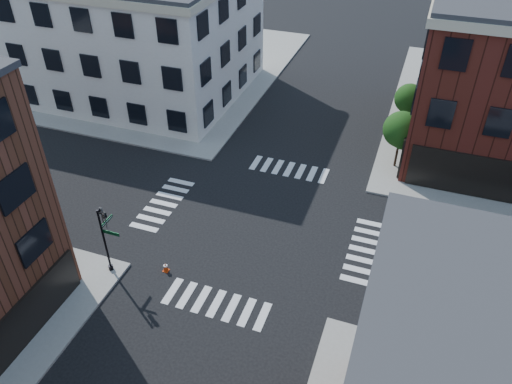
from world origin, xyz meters
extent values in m
plane|color=black|center=(0.00, 0.00, 0.00)|extent=(120.00, 120.00, 0.00)
cube|color=gray|center=(-21.00, 21.00, 0.07)|extent=(30.00, 30.00, 0.15)
cube|color=silver|center=(-19.00, 16.00, 5.50)|extent=(22.00, 16.00, 11.00)
cylinder|color=black|center=(7.50, 10.00, 0.89)|extent=(0.18, 0.18, 1.47)
cylinder|color=black|center=(7.50, 10.00, 1.62)|extent=(0.12, 0.12, 1.47)
sphere|color=black|center=(7.50, 10.00, 3.30)|extent=(2.69, 2.69, 2.69)
sphere|color=black|center=(7.75, 9.90, 2.75)|extent=(1.85, 1.85, 1.85)
cylinder|color=black|center=(7.50, 16.00, 0.81)|extent=(0.18, 0.18, 1.33)
cylinder|color=black|center=(7.50, 16.00, 1.48)|extent=(0.12, 0.12, 1.33)
sphere|color=black|center=(7.50, 16.00, 3.00)|extent=(2.43, 2.43, 2.43)
sphere|color=black|center=(7.75, 15.90, 2.51)|extent=(1.67, 1.67, 1.67)
cylinder|color=black|center=(-6.80, -6.80, 2.30)|extent=(0.12, 0.12, 4.60)
cylinder|color=black|center=(-6.80, -6.80, 0.30)|extent=(0.28, 0.28, 0.30)
cube|color=#053819|center=(-6.25, -6.80, 3.15)|extent=(1.10, 0.03, 0.22)
cube|color=#053819|center=(-6.80, -6.25, 3.40)|extent=(0.03, 1.10, 0.22)
imported|color=black|center=(-6.45, -6.70, 3.90)|extent=(0.22, 0.18, 1.10)
imported|color=black|center=(-6.90, -6.45, 3.90)|extent=(0.18, 0.22, 1.10)
cube|color=white|center=(13.84, -3.32, 1.97)|extent=(5.47, 2.42, 2.90)
cube|color=#9B250E|center=(13.83, -4.51, 1.97)|extent=(2.06, 0.07, 0.66)
cube|color=#9B250E|center=(13.86, -2.13, 1.97)|extent=(2.06, 0.07, 0.66)
cube|color=silver|center=(10.29, -3.26, 1.45)|extent=(1.91, 2.28, 1.87)
cube|color=black|center=(9.40, -3.25, 1.78)|extent=(0.12, 1.78, 0.84)
cube|color=black|center=(12.72, -3.30, 0.47)|extent=(7.51, 1.05, 0.23)
cylinder|color=black|center=(10.27, -4.25, 0.47)|extent=(0.94, 0.34, 0.94)
cylinder|color=black|center=(10.30, -2.28, 0.47)|extent=(0.94, 0.34, 0.94)
cylinder|color=black|center=(13.64, -4.30, 0.47)|extent=(0.94, 0.34, 0.94)
cylinder|color=black|center=(13.67, -2.33, 0.47)|extent=(0.94, 0.34, 0.94)
cube|color=red|center=(-3.79, -5.70, 0.02)|extent=(0.35, 0.35, 0.04)
cone|color=red|center=(-3.79, -5.70, 0.32)|extent=(0.33, 0.33, 0.63)
cylinder|color=white|center=(-3.79, -5.70, 0.41)|extent=(0.24, 0.24, 0.07)
camera|label=1|loc=(8.23, -23.50, 21.35)|focal=35.00mm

